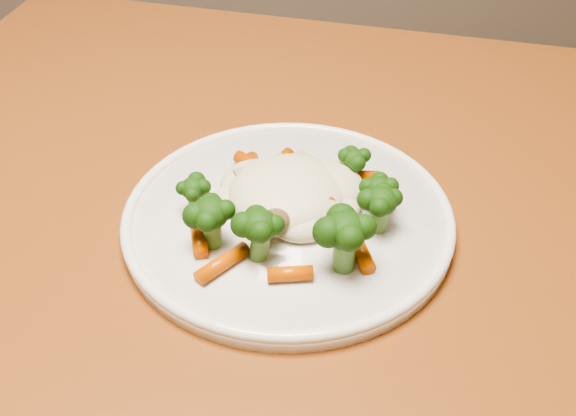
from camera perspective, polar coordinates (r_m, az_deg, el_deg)
name	(u,v)px	position (r m, az deg, el deg)	size (l,w,h in m)	color
dining_table	(377,296)	(0.72, 7.05, -6.89)	(1.24, 0.99, 0.75)	brown
plate	(288,220)	(0.61, 0.00, -0.99)	(0.28, 0.28, 0.01)	white
meal	(294,200)	(0.59, 0.45, 0.65)	(0.19, 0.18, 0.05)	beige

